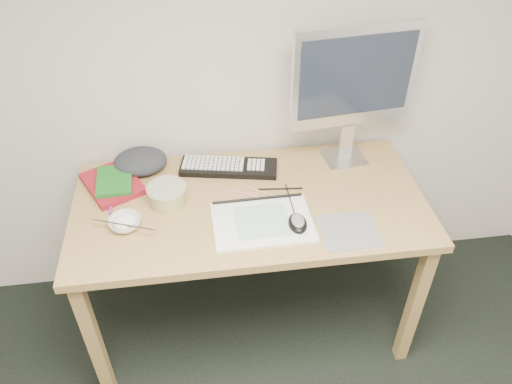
# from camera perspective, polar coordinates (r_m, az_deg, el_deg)

# --- Properties ---
(desk) EXTENTS (1.40, 0.70, 0.75)m
(desk) POSITION_cam_1_polar(r_m,az_deg,el_deg) (2.04, -0.71, -2.80)
(desk) COLOR #A9894D
(desk) RESTS_ON ground
(mousepad) EXTENTS (0.22, 0.20, 0.00)m
(mousepad) POSITION_cam_1_polar(r_m,az_deg,el_deg) (1.89, 10.61, -4.35)
(mousepad) COLOR slate
(mousepad) RESTS_ON desk
(sketchpad) EXTENTS (0.38, 0.27, 0.01)m
(sketchpad) POSITION_cam_1_polar(r_m,az_deg,el_deg) (1.89, 0.75, -3.45)
(sketchpad) COLOR silver
(sketchpad) RESTS_ON desk
(keyboard) EXTENTS (0.43, 0.21, 0.02)m
(keyboard) POSITION_cam_1_polar(r_m,az_deg,el_deg) (2.15, -3.14, 2.84)
(keyboard) COLOR black
(keyboard) RESTS_ON desk
(monitor) EXTENTS (0.52, 0.18, 0.60)m
(monitor) POSITION_cam_1_polar(r_m,az_deg,el_deg) (2.06, 11.14, 12.37)
(monitor) COLOR silver
(monitor) RESTS_ON desk
(mouse) EXTENTS (0.07, 0.11, 0.04)m
(mouse) POSITION_cam_1_polar(r_m,az_deg,el_deg) (1.86, 4.80, -3.30)
(mouse) COLOR black
(mouse) RESTS_ON sketchpad
(rice_bowl) EXTENTS (0.14, 0.14, 0.04)m
(rice_bowl) POSITION_cam_1_polar(r_m,az_deg,el_deg) (1.92, -14.73, -3.45)
(rice_bowl) COLOR white
(rice_bowl) RESTS_ON desk
(chopsticks) EXTENTS (0.23, 0.11, 0.02)m
(chopsticks) POSITION_cam_1_polar(r_m,az_deg,el_deg) (1.89, -14.88, -3.64)
(chopsticks) COLOR silver
(chopsticks) RESTS_ON rice_bowl
(fruit_tub) EXTENTS (0.20, 0.20, 0.08)m
(fruit_tub) POSITION_cam_1_polar(r_m,az_deg,el_deg) (1.99, -10.12, -0.32)
(fruit_tub) COLOR #ECF255
(fruit_tub) RESTS_ON desk
(book_red) EXTENTS (0.29, 0.32, 0.03)m
(book_red) POSITION_cam_1_polar(r_m,az_deg,el_deg) (2.14, -16.07, 0.93)
(book_red) COLOR maroon
(book_red) RESTS_ON desk
(book_green) EXTENTS (0.15, 0.20, 0.02)m
(book_green) POSITION_cam_1_polar(r_m,az_deg,el_deg) (2.11, -15.89, 1.28)
(book_green) COLOR #18621D
(book_green) RESTS_ON book_red
(cloth_lump) EXTENTS (0.21, 0.18, 0.08)m
(cloth_lump) POSITION_cam_1_polar(r_m,az_deg,el_deg) (2.19, -13.06, 3.43)
(cloth_lump) COLOR #25292D
(cloth_lump) RESTS_ON desk
(pencil_pink) EXTENTS (0.15, 0.09, 0.01)m
(pencil_pink) POSITION_cam_1_polar(r_m,az_deg,el_deg) (2.01, -0.68, -0.35)
(pencil_pink) COLOR pink
(pencil_pink) RESTS_ON desk
(pencil_tan) EXTENTS (0.13, 0.11, 0.01)m
(pencil_tan) POSITION_cam_1_polar(r_m,az_deg,el_deg) (2.02, 0.66, -0.01)
(pencil_tan) COLOR tan
(pencil_tan) RESTS_ON desk
(pencil_black) EXTENTS (0.18, 0.02, 0.01)m
(pencil_black) POSITION_cam_1_polar(r_m,az_deg,el_deg) (2.04, 2.80, 0.37)
(pencil_black) COLOR black
(pencil_black) RESTS_ON desk
(marker_blue) EXTENTS (0.09, 0.11, 0.01)m
(marker_blue) POSITION_cam_1_polar(r_m,az_deg,el_deg) (2.08, -15.97, -0.52)
(marker_blue) COLOR #1F47AA
(marker_blue) RESTS_ON desk
(marker_orange) EXTENTS (0.04, 0.12, 0.01)m
(marker_orange) POSITION_cam_1_polar(r_m,az_deg,el_deg) (2.08, -15.59, -0.51)
(marker_orange) COLOR orange
(marker_orange) RESTS_ON desk
(marker_purple) EXTENTS (0.03, 0.14, 0.01)m
(marker_purple) POSITION_cam_1_polar(r_m,az_deg,el_deg) (2.05, -16.31, -1.19)
(marker_purple) COLOR purple
(marker_purple) RESTS_ON desk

